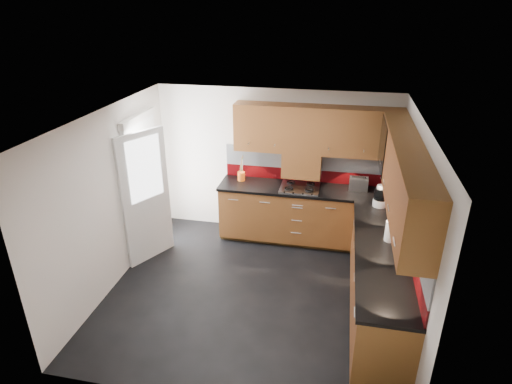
% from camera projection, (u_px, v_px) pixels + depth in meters
% --- Properties ---
extents(room, '(4.00, 3.80, 2.64)m').
position_uv_depth(room, '(251.00, 191.00, 5.18)').
color(room, black).
extents(base_cabinets, '(2.70, 3.20, 0.95)m').
position_uv_depth(base_cabinets, '(336.00, 245.00, 6.06)').
color(base_cabinets, brown).
rests_on(base_cabinets, room).
extents(countertop, '(2.72, 3.22, 0.04)m').
position_uv_depth(countertop, '(337.00, 215.00, 5.85)').
color(countertop, black).
rests_on(countertop, base_cabinets).
extents(backsplash, '(2.70, 3.20, 0.54)m').
position_uv_depth(backsplash, '(356.00, 191.00, 5.89)').
color(backsplash, maroon).
rests_on(backsplash, countertop).
extents(upper_cabinets, '(2.50, 3.20, 0.72)m').
position_uv_depth(upper_cabinets, '(357.00, 151.00, 5.51)').
color(upper_cabinets, brown).
rests_on(upper_cabinets, room).
extents(extractor_hood, '(0.60, 0.33, 0.40)m').
position_uv_depth(extractor_hood, '(302.00, 164.00, 6.64)').
color(extractor_hood, brown).
rests_on(extractor_hood, room).
extents(glass_cabinet, '(0.32, 0.80, 0.66)m').
position_uv_depth(glass_cabinet, '(394.00, 144.00, 5.66)').
color(glass_cabinet, black).
rests_on(glass_cabinet, room).
extents(back_door, '(0.42, 1.19, 2.04)m').
position_uv_depth(back_door, '(145.00, 190.00, 6.36)').
color(back_door, white).
rests_on(back_door, room).
extents(gas_hob, '(0.60, 0.53, 0.05)m').
position_uv_depth(gas_hob, '(300.00, 187.00, 6.63)').
color(gas_hob, silver).
rests_on(gas_hob, countertop).
extents(utensil_pot, '(0.12, 0.12, 0.42)m').
position_uv_depth(utensil_pot, '(241.00, 175.00, 6.89)').
color(utensil_pot, orange).
rests_on(utensil_pot, countertop).
extents(toaster, '(0.28, 0.18, 0.21)m').
position_uv_depth(toaster, '(359.00, 184.00, 6.55)').
color(toaster, silver).
rests_on(toaster, countertop).
extents(food_processor, '(0.19, 0.19, 0.32)m').
position_uv_depth(food_processor, '(380.00, 197.00, 6.02)').
color(food_processor, white).
rests_on(food_processor, countertop).
extents(paper_towel, '(0.17, 0.17, 0.26)m').
position_uv_depth(paper_towel, '(390.00, 231.00, 5.16)').
color(paper_towel, white).
rests_on(paper_towel, countertop).
extents(orange_cloth, '(0.15, 0.14, 0.01)m').
position_uv_depth(orange_cloth, '(379.00, 205.00, 6.07)').
color(orange_cloth, '#DD5D18').
rests_on(orange_cloth, countertop).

